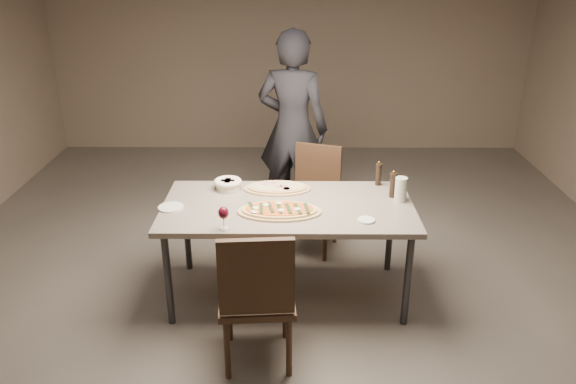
{
  "coord_description": "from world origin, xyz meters",
  "views": [
    {
      "loc": [
        0.03,
        -3.66,
        2.42
      ],
      "look_at": [
        0.0,
        0.0,
        0.85
      ],
      "focal_mm": 35.0,
      "sensor_mm": 36.0,
      "label": 1
    }
  ],
  "objects_px": {
    "chair_far": "(314,192)",
    "zucchini_pizza": "(279,210)",
    "chair_near": "(257,293)",
    "bread_basket": "(228,183)",
    "dining_table": "(288,212)",
    "diner": "(293,128)",
    "ham_pizza": "(277,188)",
    "pepper_mill_left": "(393,185)",
    "carafe": "(401,189)"
  },
  "relations": [
    {
      "from": "chair_far",
      "to": "zucchini_pizza",
      "type": "bearing_deg",
      "value": 91.5
    },
    {
      "from": "chair_near",
      "to": "chair_far",
      "type": "bearing_deg",
      "value": 71.88
    },
    {
      "from": "zucchini_pizza",
      "to": "bread_basket",
      "type": "bearing_deg",
      "value": 143.96
    },
    {
      "from": "dining_table",
      "to": "zucchini_pizza",
      "type": "distance_m",
      "value": 0.16
    },
    {
      "from": "chair_near",
      "to": "diner",
      "type": "relative_size",
      "value": 0.53
    },
    {
      "from": "zucchini_pizza",
      "to": "ham_pizza",
      "type": "xyz_separation_m",
      "value": [
        -0.02,
        0.41,
        -0.0
      ]
    },
    {
      "from": "zucchini_pizza",
      "to": "diner",
      "type": "height_order",
      "value": "diner"
    },
    {
      "from": "dining_table",
      "to": "chair_near",
      "type": "bearing_deg",
      "value": -102.46
    },
    {
      "from": "ham_pizza",
      "to": "chair_far",
      "type": "xyz_separation_m",
      "value": [
        0.31,
        0.53,
        -0.26
      ]
    },
    {
      "from": "ham_pizza",
      "to": "dining_table",
      "type": "bearing_deg",
      "value": -89.37
    },
    {
      "from": "bread_basket",
      "to": "chair_near",
      "type": "relative_size",
      "value": 0.22
    },
    {
      "from": "dining_table",
      "to": "chair_near",
      "type": "xyz_separation_m",
      "value": [
        -0.18,
        -0.82,
        -0.15
      ]
    },
    {
      "from": "dining_table",
      "to": "chair_far",
      "type": "height_order",
      "value": "chair_far"
    },
    {
      "from": "ham_pizza",
      "to": "pepper_mill_left",
      "type": "height_order",
      "value": "pepper_mill_left"
    },
    {
      "from": "bread_basket",
      "to": "carafe",
      "type": "relative_size",
      "value": 1.17
    },
    {
      "from": "dining_table",
      "to": "bread_basket",
      "type": "bearing_deg",
      "value": 147.63
    },
    {
      "from": "chair_far",
      "to": "diner",
      "type": "height_order",
      "value": "diner"
    },
    {
      "from": "diner",
      "to": "bread_basket",
      "type": "bearing_deg",
      "value": 79.88
    },
    {
      "from": "ham_pizza",
      "to": "diner",
      "type": "bearing_deg",
      "value": 67.52
    },
    {
      "from": "dining_table",
      "to": "chair_near",
      "type": "distance_m",
      "value": 0.85
    },
    {
      "from": "pepper_mill_left",
      "to": "chair_far",
      "type": "height_order",
      "value": "pepper_mill_left"
    },
    {
      "from": "bread_basket",
      "to": "diner",
      "type": "relative_size",
      "value": 0.12
    },
    {
      "from": "zucchini_pizza",
      "to": "chair_near",
      "type": "xyz_separation_m",
      "value": [
        -0.12,
        -0.69,
        -0.22
      ]
    },
    {
      "from": "dining_table",
      "to": "pepper_mill_left",
      "type": "height_order",
      "value": "pepper_mill_left"
    },
    {
      "from": "ham_pizza",
      "to": "chair_far",
      "type": "relative_size",
      "value": 0.56
    },
    {
      "from": "dining_table",
      "to": "pepper_mill_left",
      "type": "relative_size",
      "value": 8.61
    },
    {
      "from": "dining_table",
      "to": "pepper_mill_left",
      "type": "xyz_separation_m",
      "value": [
        0.77,
        0.15,
        0.16
      ]
    },
    {
      "from": "pepper_mill_left",
      "to": "carafe",
      "type": "height_order",
      "value": "pepper_mill_left"
    },
    {
      "from": "zucchini_pizza",
      "to": "carafe",
      "type": "relative_size",
      "value": 3.26
    },
    {
      "from": "dining_table",
      "to": "ham_pizza",
      "type": "distance_m",
      "value": 0.3
    },
    {
      "from": "chair_near",
      "to": "chair_far",
      "type": "relative_size",
      "value": 1.07
    },
    {
      "from": "carafe",
      "to": "zucchini_pizza",
      "type": "bearing_deg",
      "value": -166.7
    },
    {
      "from": "chair_far",
      "to": "dining_table",
      "type": "bearing_deg",
      "value": 92.82
    },
    {
      "from": "dining_table",
      "to": "carafe",
      "type": "bearing_deg",
      "value": 5.39
    },
    {
      "from": "chair_far",
      "to": "carafe",
      "type": "bearing_deg",
      "value": 147.46
    },
    {
      "from": "pepper_mill_left",
      "to": "bread_basket",
      "type": "bearing_deg",
      "value": 173.3
    },
    {
      "from": "dining_table",
      "to": "diner",
      "type": "bearing_deg",
      "value": 88.59
    },
    {
      "from": "bread_basket",
      "to": "carafe",
      "type": "distance_m",
      "value": 1.3
    },
    {
      "from": "zucchini_pizza",
      "to": "chair_far",
      "type": "relative_size",
      "value": 0.65
    },
    {
      "from": "dining_table",
      "to": "zucchini_pizza",
      "type": "relative_size",
      "value": 3.06
    },
    {
      "from": "carafe",
      "to": "chair_far",
      "type": "xyz_separation_m",
      "value": [
        -0.59,
        0.73,
        -0.33
      ]
    },
    {
      "from": "chair_near",
      "to": "pepper_mill_left",
      "type": "bearing_deg",
      "value": 41.36
    },
    {
      "from": "bread_basket",
      "to": "chair_far",
      "type": "distance_m",
      "value": 0.9
    },
    {
      "from": "ham_pizza",
      "to": "carafe",
      "type": "xyz_separation_m",
      "value": [
        0.9,
        -0.2,
        0.07
      ]
    },
    {
      "from": "bread_basket",
      "to": "ham_pizza",
      "type": "bearing_deg",
      "value": -2.51
    },
    {
      "from": "chair_near",
      "to": "chair_far",
      "type": "xyz_separation_m",
      "value": [
        0.4,
        1.62,
        -0.04
      ]
    },
    {
      "from": "zucchini_pizza",
      "to": "bread_basket",
      "type": "relative_size",
      "value": 2.79
    },
    {
      "from": "ham_pizza",
      "to": "chair_near",
      "type": "relative_size",
      "value": 0.53
    },
    {
      "from": "dining_table",
      "to": "chair_near",
      "type": "relative_size",
      "value": 1.86
    },
    {
      "from": "chair_near",
      "to": "chair_far",
      "type": "height_order",
      "value": "chair_near"
    }
  ]
}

